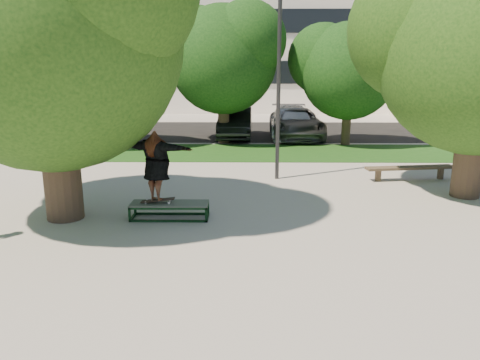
{
  "coord_description": "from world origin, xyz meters",
  "views": [
    {
      "loc": [
        0.01,
        -9.38,
        3.48
      ],
      "look_at": [
        -0.11,
        0.6,
        1.03
      ],
      "focal_mm": 35.0,
      "sensor_mm": 36.0,
      "label": 1
    }
  ],
  "objects_px": {
    "car_grey": "(296,123)",
    "car_dark": "(235,123)",
    "tree_right": "(478,41)",
    "car_silver_b": "(291,122)",
    "tree_left": "(45,20)",
    "lamppost": "(279,77)",
    "grind_box": "(170,211)",
    "bench": "(410,169)",
    "car_silver_a": "(83,115)"
  },
  "relations": [
    {
      "from": "tree_left",
      "to": "tree_right",
      "type": "distance_m",
      "value": 10.41
    },
    {
      "from": "tree_left",
      "to": "car_silver_b",
      "type": "relative_size",
      "value": 1.36
    },
    {
      "from": "tree_right",
      "to": "grind_box",
      "type": "relative_size",
      "value": 3.62
    },
    {
      "from": "tree_right",
      "to": "car_grey",
      "type": "xyz_separation_m",
      "value": [
        -3.42,
        10.42,
        -3.37
      ]
    },
    {
      "from": "bench",
      "to": "car_dark",
      "type": "bearing_deg",
      "value": 114.39
    },
    {
      "from": "grind_box",
      "to": "car_dark",
      "type": "height_order",
      "value": "car_dark"
    },
    {
      "from": "bench",
      "to": "car_silver_b",
      "type": "bearing_deg",
      "value": 99.04
    },
    {
      "from": "tree_left",
      "to": "bench",
      "type": "relative_size",
      "value": 2.5
    },
    {
      "from": "car_silver_a",
      "to": "car_grey",
      "type": "relative_size",
      "value": 0.9
    },
    {
      "from": "lamppost",
      "to": "car_silver_a",
      "type": "xyz_separation_m",
      "value": [
        -10.0,
        11.5,
        -2.35
      ]
    },
    {
      "from": "lamppost",
      "to": "car_silver_b",
      "type": "relative_size",
      "value": 1.17
    },
    {
      "from": "tree_right",
      "to": "car_silver_b",
      "type": "relative_size",
      "value": 1.25
    },
    {
      "from": "tree_right",
      "to": "car_silver_b",
      "type": "height_order",
      "value": "tree_right"
    },
    {
      "from": "car_silver_b",
      "to": "lamppost",
      "type": "bearing_deg",
      "value": -97.03
    },
    {
      "from": "lamppost",
      "to": "car_dark",
      "type": "xyz_separation_m",
      "value": [
        -1.5,
        8.5,
        -2.41
      ]
    },
    {
      "from": "car_dark",
      "to": "car_grey",
      "type": "bearing_deg",
      "value": 1.17
    },
    {
      "from": "tree_left",
      "to": "tree_right",
      "type": "height_order",
      "value": "tree_left"
    },
    {
      "from": "tree_right",
      "to": "bench",
      "type": "distance_m",
      "value": 4.21
    },
    {
      "from": "tree_left",
      "to": "lamppost",
      "type": "relative_size",
      "value": 1.16
    },
    {
      "from": "tree_right",
      "to": "car_silver_a",
      "type": "height_order",
      "value": "tree_right"
    },
    {
      "from": "lamppost",
      "to": "tree_left",
      "type": "bearing_deg",
      "value": -143.58
    },
    {
      "from": "car_silver_a",
      "to": "car_grey",
      "type": "distance_m",
      "value": 11.89
    },
    {
      "from": "lamppost",
      "to": "car_grey",
      "type": "xyz_separation_m",
      "value": [
        1.5,
        8.5,
        -2.43
      ]
    },
    {
      "from": "bench",
      "to": "car_grey",
      "type": "bearing_deg",
      "value": 98.23
    },
    {
      "from": "bench",
      "to": "car_silver_b",
      "type": "height_order",
      "value": "car_silver_b"
    },
    {
      "from": "bench",
      "to": "car_dark",
      "type": "distance_m",
      "value": 10.32
    },
    {
      "from": "car_silver_b",
      "to": "car_silver_a",
      "type": "bearing_deg",
      "value": 167.66
    },
    {
      "from": "tree_left",
      "to": "car_dark",
      "type": "height_order",
      "value": "tree_left"
    },
    {
      "from": "tree_left",
      "to": "lamppost",
      "type": "xyz_separation_m",
      "value": [
        5.29,
        3.91,
        -1.27
      ]
    },
    {
      "from": "tree_left",
      "to": "car_silver_a",
      "type": "height_order",
      "value": "tree_left"
    },
    {
      "from": "car_grey",
      "to": "car_dark",
      "type": "bearing_deg",
      "value": 179.88
    },
    {
      "from": "tree_right",
      "to": "car_silver_a",
      "type": "relative_size",
      "value": 1.38
    },
    {
      "from": "tree_right",
      "to": "car_dark",
      "type": "distance_m",
      "value": 12.69
    },
    {
      "from": "car_silver_a",
      "to": "car_dark",
      "type": "relative_size",
      "value": 1.06
    },
    {
      "from": "tree_right",
      "to": "car_dark",
      "type": "height_order",
      "value": "tree_right"
    },
    {
      "from": "grind_box",
      "to": "tree_right",
      "type": "bearing_deg",
      "value": 15.13
    },
    {
      "from": "tree_right",
      "to": "car_dark",
      "type": "relative_size",
      "value": 1.45
    },
    {
      "from": "grind_box",
      "to": "car_silver_b",
      "type": "relative_size",
      "value": 0.35
    },
    {
      "from": "car_silver_b",
      "to": "car_dark",
      "type": "bearing_deg",
      "value": -173.21
    },
    {
      "from": "car_dark",
      "to": "car_grey",
      "type": "xyz_separation_m",
      "value": [
        3.0,
        0.0,
        -0.01
      ]
    },
    {
      "from": "car_silver_a",
      "to": "car_grey",
      "type": "height_order",
      "value": "car_silver_a"
    },
    {
      "from": "car_silver_a",
      "to": "car_silver_b",
      "type": "relative_size",
      "value": 0.91
    },
    {
      "from": "tree_right",
      "to": "lamppost",
      "type": "xyz_separation_m",
      "value": [
        -4.92,
        1.92,
        -0.94
      ]
    },
    {
      "from": "lamppost",
      "to": "car_silver_b",
      "type": "bearing_deg",
      "value": 81.7
    },
    {
      "from": "tree_right",
      "to": "lamppost",
      "type": "height_order",
      "value": "tree_right"
    },
    {
      "from": "tree_left",
      "to": "car_grey",
      "type": "height_order",
      "value": "tree_left"
    },
    {
      "from": "car_silver_b",
      "to": "grind_box",
      "type": "bearing_deg",
      "value": -106.28
    },
    {
      "from": "grind_box",
      "to": "car_silver_b",
      "type": "height_order",
      "value": "car_silver_b"
    },
    {
      "from": "car_grey",
      "to": "lamppost",
      "type": "bearing_deg",
      "value": -100.13
    },
    {
      "from": "lamppost",
      "to": "car_grey",
      "type": "height_order",
      "value": "lamppost"
    }
  ]
}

